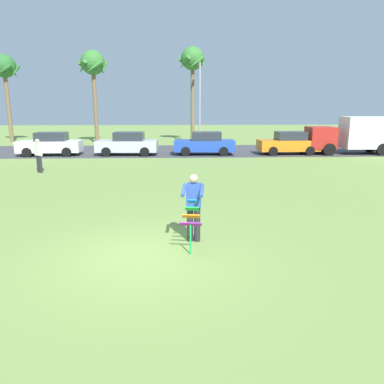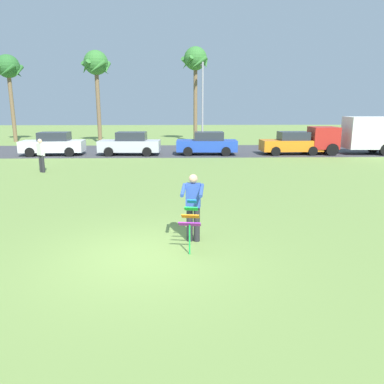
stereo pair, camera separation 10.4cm
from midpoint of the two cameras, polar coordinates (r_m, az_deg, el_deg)
The scene contains 14 objects.
ground_plane at distance 8.69m, azimuth -7.27°, elevation -9.78°, with size 120.00×120.00×0.00m, color olive.
road_strip at distance 28.68m, azimuth -3.43°, elevation 6.35°, with size 120.00×8.00×0.01m, color #424247.
person_kite_flyer at distance 9.25m, azimuth 0.50°, elevation -2.03°, with size 0.60×0.70×1.73m.
kite_held at distance 8.62m, azimuth 0.09°, elevation -4.07°, with size 0.53×0.67×1.20m.
parked_car_white at distance 27.63m, azimuth -20.45°, elevation 6.90°, with size 4.26×1.96×1.60m.
parked_car_silver at distance 26.43m, azimuth -9.38°, elevation 7.30°, with size 4.25×1.94×1.60m.
parked_car_blue at distance 26.26m, azimuth 2.45°, elevation 7.43°, with size 4.26×1.95×1.60m.
parked_car_orange at distance 27.35m, azimuth 15.12°, elevation 7.22°, with size 4.25×1.94×1.60m.
parked_truck_red_cab at distance 29.21m, azimuth 25.03°, elevation 8.05°, with size 6.75×2.25×2.62m.
palm_tree_left_near at distance 39.79m, azimuth -26.33°, elevation 16.47°, with size 2.58×2.71×7.98m.
palm_tree_right_near at distance 35.26m, azimuth -14.43°, elevation 18.16°, with size 2.58×2.71×8.10m.
palm_tree_centre_far at distance 36.04m, azimuth 0.62°, elevation 19.25°, with size 2.58×2.71×8.65m.
streetlight_pole at distance 33.26m, azimuth 1.71°, elevation 14.18°, with size 0.24×1.65×7.00m.
person_walker_near at distance 20.63m, azimuth -22.06°, elevation 5.38°, with size 0.48×0.39×1.73m.
Camera 2 is at (0.89, -7.97, 3.37)m, focal length 34.70 mm.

